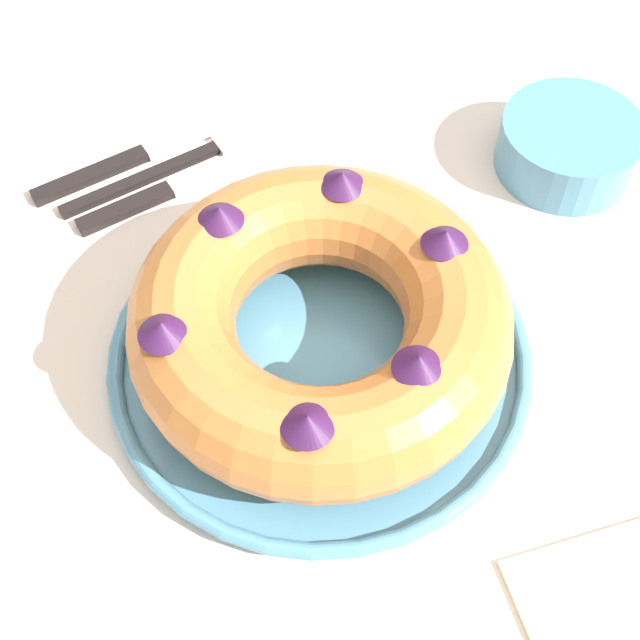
{
  "coord_description": "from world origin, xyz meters",
  "views": [
    {
      "loc": [
        0.33,
        -0.18,
        1.31
      ],
      "look_at": [
        0.02,
        0.01,
        0.79
      ],
      "focal_mm": 50.0,
      "sensor_mm": 36.0,
      "label": 1
    }
  ],
  "objects_px": {
    "serving_dish": "(320,356)",
    "serving_knife": "(141,155)",
    "fork": "(188,160)",
    "side_bowl": "(569,146)",
    "bundt_cake": "(320,319)",
    "cake_knife": "(167,191)"
  },
  "relations": [
    {
      "from": "serving_dish",
      "to": "serving_knife",
      "type": "relative_size",
      "value": 1.34
    },
    {
      "from": "bundt_cake",
      "to": "fork",
      "type": "xyz_separation_m",
      "value": [
        -0.24,
        0.01,
        -0.05
      ]
    },
    {
      "from": "bundt_cake",
      "to": "serving_knife",
      "type": "relative_size",
      "value": 1.16
    },
    {
      "from": "fork",
      "to": "cake_knife",
      "type": "distance_m",
      "value": 0.04
    },
    {
      "from": "serving_dish",
      "to": "side_bowl",
      "type": "height_order",
      "value": "side_bowl"
    },
    {
      "from": "serving_knife",
      "to": "side_bowl",
      "type": "bearing_deg",
      "value": 61.51
    },
    {
      "from": "bundt_cake",
      "to": "cake_knife",
      "type": "distance_m",
      "value": 0.23
    },
    {
      "from": "serving_dish",
      "to": "serving_knife",
      "type": "distance_m",
      "value": 0.27
    },
    {
      "from": "fork",
      "to": "serving_knife",
      "type": "xyz_separation_m",
      "value": [
        -0.03,
        -0.03,
        0.0
      ]
    },
    {
      "from": "bundt_cake",
      "to": "fork",
      "type": "bearing_deg",
      "value": 177.47
    },
    {
      "from": "serving_dish",
      "to": "fork",
      "type": "relative_size",
      "value": 1.52
    },
    {
      "from": "fork",
      "to": "cake_knife",
      "type": "bearing_deg",
      "value": -51.73
    },
    {
      "from": "bundt_cake",
      "to": "fork",
      "type": "height_order",
      "value": "bundt_cake"
    },
    {
      "from": "fork",
      "to": "bundt_cake",
      "type": "bearing_deg",
      "value": -1.23
    },
    {
      "from": "fork",
      "to": "side_bowl",
      "type": "distance_m",
      "value": 0.34
    },
    {
      "from": "bundt_cake",
      "to": "serving_knife",
      "type": "height_order",
      "value": "bundt_cake"
    },
    {
      "from": "bundt_cake",
      "to": "serving_knife",
      "type": "bearing_deg",
      "value": -175.34
    },
    {
      "from": "bundt_cake",
      "to": "cake_knife",
      "type": "bearing_deg",
      "value": -174.3
    },
    {
      "from": "serving_dish",
      "to": "serving_knife",
      "type": "bearing_deg",
      "value": -175.34
    },
    {
      "from": "side_bowl",
      "to": "serving_knife",
      "type": "bearing_deg",
      "value": -123.23
    },
    {
      "from": "serving_dish",
      "to": "bundt_cake",
      "type": "distance_m",
      "value": 0.05
    },
    {
      "from": "serving_dish",
      "to": "fork",
      "type": "height_order",
      "value": "serving_dish"
    }
  ]
}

